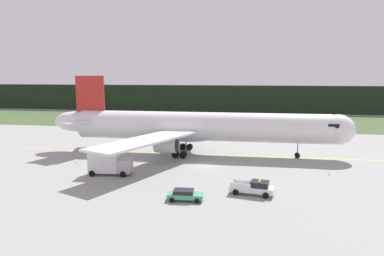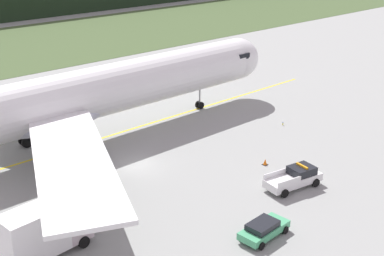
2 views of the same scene
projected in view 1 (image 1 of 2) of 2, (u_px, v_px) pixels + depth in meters
ground at (204, 165)px, 57.31m from camera, size 320.00×320.00×0.00m
grass_verge at (228, 121)px, 113.11m from camera, size 320.00×40.20×0.04m
distant_tree_line at (233, 99)px, 140.23m from camera, size 288.00×6.19×10.64m
taxiway_centerline_main at (200, 154)px, 65.42m from camera, size 74.46×1.18×0.01m
airliner at (197, 127)px, 64.73m from camera, size 56.42×45.29×14.65m
ops_pickup_truck at (254, 187)px, 43.26m from camera, size 5.63×2.92×1.94m
catering_truck at (108, 162)px, 51.79m from camera, size 6.42×3.14×4.01m
staff_car at (185, 195)px, 41.31m from camera, size 4.32×2.25×1.30m
apron_cone at (264, 181)px, 47.69m from camera, size 0.48×0.48×0.61m
taxiway_edge_light_east at (329, 174)px, 51.58m from camera, size 0.12×0.12×0.41m
taxiway_edge_light_west at (76, 162)px, 58.39m from camera, size 0.12×0.12×0.42m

